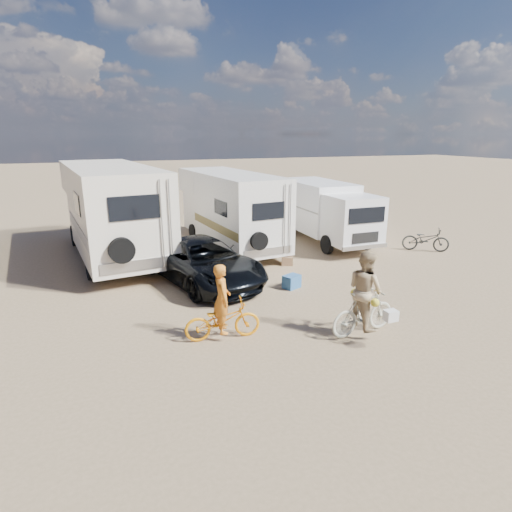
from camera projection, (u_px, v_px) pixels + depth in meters
name	position (u px, v px, depth m)	size (l,w,h in m)	color
ground	(314.00, 307.00, 11.68)	(140.00, 140.00, 0.00)	#937958
rv_main	(231.00, 211.00, 17.39)	(2.23, 6.62, 3.12)	silver
rv_left	(112.00, 212.00, 16.06)	(2.73, 8.23, 3.50)	white
box_truck	(326.00, 213.00, 18.47)	(2.08, 6.05, 2.57)	white
dark_suv	(203.00, 261.00, 13.48)	(2.31, 5.00, 1.39)	black
bike_man	(222.00, 320.00, 9.74)	(0.61, 1.76, 0.93)	orange
bike_woman	(363.00, 312.00, 9.98)	(0.51, 1.82, 1.09)	#B9B8A0
rider_man	(222.00, 306.00, 9.64)	(0.60, 0.39, 1.65)	orange
rider_woman	(365.00, 297.00, 9.87)	(0.91, 0.71, 1.88)	tan
bike_parked	(426.00, 239.00, 17.15)	(0.63, 1.82, 0.96)	#252725
cooler	(292.00, 282.00, 13.07)	(0.51, 0.37, 0.41)	#2C5E97
crate	(287.00, 260.00, 15.41)	(0.40, 0.40, 0.32)	#9A724E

